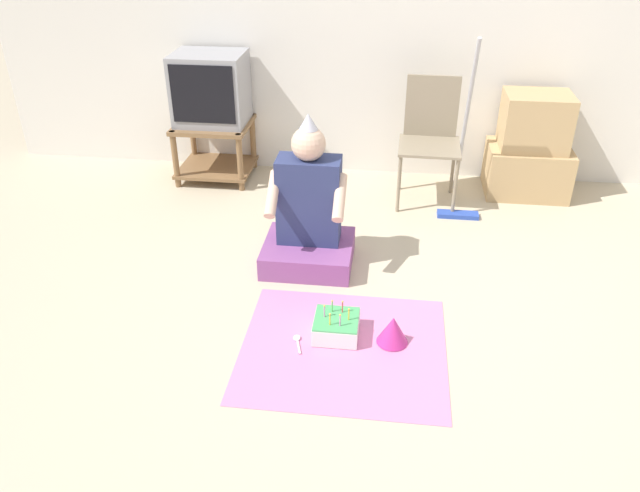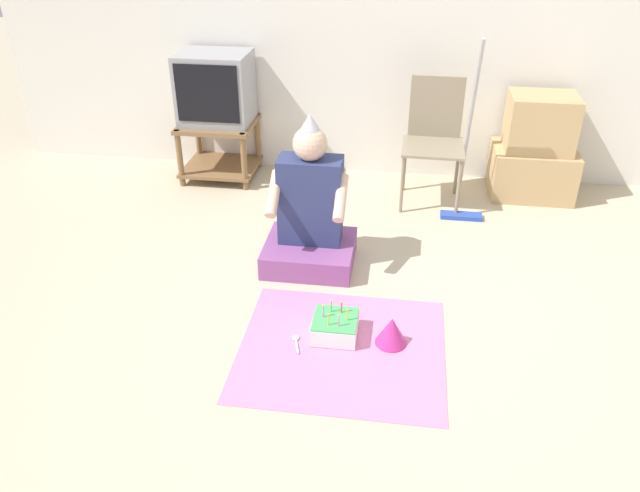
# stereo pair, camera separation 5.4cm
# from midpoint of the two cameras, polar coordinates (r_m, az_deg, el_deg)

# --- Properties ---
(ground_plane) EXTENTS (16.00, 16.00, 0.00)m
(ground_plane) POSITION_cam_midpoint_polar(r_m,az_deg,el_deg) (3.13, 8.35, -9.55)
(ground_plane) COLOR beige
(wall_back) EXTENTS (6.40, 0.06, 2.55)m
(wall_back) POSITION_cam_midpoint_polar(r_m,az_deg,el_deg) (4.70, 10.04, 21.08)
(wall_back) COLOR white
(wall_back) RESTS_ON ground_plane
(tv_stand) EXTENTS (0.55, 0.50, 0.44)m
(tv_stand) POSITION_cam_midpoint_polar(r_m,az_deg,el_deg) (4.89, -8.84, 9.18)
(tv_stand) COLOR olive
(tv_stand) RESTS_ON ground_plane
(tv) EXTENTS (0.51, 0.42, 0.51)m
(tv) POSITION_cam_midpoint_polar(r_m,az_deg,el_deg) (4.77, -9.20, 14.08)
(tv) COLOR #99999E
(tv) RESTS_ON tv_stand
(folding_chair) EXTENTS (0.43, 0.42, 0.86)m
(folding_chair) POSITION_cam_midpoint_polar(r_m,az_deg,el_deg) (4.46, 10.75, 10.08)
(folding_chair) COLOR gray
(folding_chair) RESTS_ON ground_plane
(cardboard_box_stack) EXTENTS (0.58, 0.44, 0.74)m
(cardboard_box_stack) POSITION_cam_midpoint_polar(r_m,az_deg,el_deg) (4.77, 19.39, 8.17)
(cardboard_box_stack) COLOR tan
(cardboard_box_stack) RESTS_ON ground_plane
(dust_mop) EXTENTS (0.28, 0.47, 1.20)m
(dust_mop) POSITION_cam_midpoint_polar(r_m,az_deg,el_deg) (4.36, 13.54, 7.31)
(dust_mop) COLOR #2D4CB2
(dust_mop) RESTS_ON ground_plane
(person_seated) EXTENTS (0.53, 0.47, 0.92)m
(person_seated) POSITION_cam_midpoint_polar(r_m,az_deg,el_deg) (3.65, -0.49, 2.65)
(person_seated) COLOR #8C4C8C
(person_seated) RESTS_ON ground_plane
(party_cloth) EXTENTS (1.01, 0.92, 0.01)m
(party_cloth) POSITION_cam_midpoint_polar(r_m,az_deg,el_deg) (3.12, 2.51, -9.32)
(party_cloth) COLOR pink
(party_cloth) RESTS_ON ground_plane
(birthday_cake) EXTENTS (0.22, 0.22, 0.17)m
(birthday_cake) POSITION_cam_midpoint_polar(r_m,az_deg,el_deg) (3.16, 1.89, -7.38)
(birthday_cake) COLOR white
(birthday_cake) RESTS_ON party_cloth
(party_hat_blue) EXTENTS (0.16, 0.16, 0.15)m
(party_hat_blue) POSITION_cam_midpoint_polar(r_m,az_deg,el_deg) (3.12, 7.06, -7.69)
(party_hat_blue) COLOR #CC338C
(party_hat_blue) RESTS_ON party_cloth
(plastic_spoon_near) EXTENTS (0.06, 0.14, 0.01)m
(plastic_spoon_near) POSITION_cam_midpoint_polar(r_m,az_deg,el_deg) (3.15, -1.73, -8.54)
(plastic_spoon_near) COLOR white
(plastic_spoon_near) RESTS_ON party_cloth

